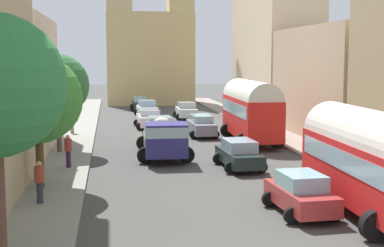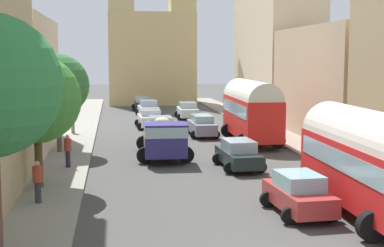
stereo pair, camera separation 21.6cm
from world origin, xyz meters
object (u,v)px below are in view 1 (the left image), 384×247
Objects in this scene: car_0 at (160,128)px; car_7 at (186,110)px; car_2 at (147,108)px; car_3 at (140,103)px; parked_bus_0 at (373,158)px; car_5 at (239,154)px; cargo_truck_0 at (164,139)px; pedestrian_0 at (39,181)px; car_6 at (201,126)px; car_4 at (301,194)px; pedestrian_2 at (72,122)px; parked_bus_1 at (251,108)px; car_1 at (149,119)px; pedestrian_1 at (68,150)px.

car_0 is 13.06m from car_7.
car_2 reaches higher than car_3.
parked_bus_0 is at bearing -80.62° from car_2.
parked_bus_0 reaches higher than car_5.
cargo_truck_0 is 1.96× the size of car_2.
parked_bus_0 reaches higher than pedestrian_0.
car_7 is at bearing 71.44° from pedestrian_0.
car_6 is at bearing 62.35° from pedestrian_0.
car_4 is (3.87, -11.64, -0.40)m from cargo_truck_0.
parked_bus_0 reaches higher than pedestrian_2.
car_7 is (0.48, 23.15, 0.03)m from car_5.
car_3 is 1.01× the size of car_5.
car_0 reaches higher than car_3.
parked_bus_0 is 2.07× the size of car_3.
pedestrian_2 is at bearing -117.80° from car_2.
parked_bus_1 reaches higher than car_1.
pedestrian_2 reaches higher than car_7.
parked_bus_1 is at bearing -75.47° from car_3.
car_4 is (3.32, -34.08, -0.02)m from car_2.
parked_bus_1 is at bearing -71.53° from car_2.
parked_bus_0 is at bearing -41.12° from pedestrian_1.
parked_bus_0 is at bearing -90.19° from parked_bus_1.
cargo_truck_0 is at bearing -93.56° from car_0.
car_7 is (3.50, -2.54, -0.00)m from car_2.
car_3 is (-0.30, 6.18, -0.03)m from car_2.
car_7 is at bearing 67.57° from pedestrian_1.
cargo_truck_0 is 4.84m from car_5.
car_4 is 24.10m from pedestrian_2.
car_2 is at bearing 99.38° from parked_bus_0.
parked_bus_1 is 13.33m from pedestrian_2.
car_5 is (3.43, -16.81, -0.02)m from car_1.
car_1 is 8.89m from car_2.
car_2 is 25.87m from car_5.
parked_bus_0 is 41.39m from car_3.
pedestrian_1 reaches higher than car_2.
car_0 is 21.29m from car_3.
car_2 is at bearing 88.59° from cargo_truck_0.
car_3 is 20.42m from car_6.
car_7 is at bearing 43.91° from pedestrian_2.
pedestrian_2 is (-6.02, -18.18, 0.22)m from car_3.
pedestrian_0 is (-5.85, -22.75, 0.23)m from car_1.
car_3 is 2.42× the size of pedestrian_2.
parked_bus_1 is (0.06, 17.38, 0.20)m from parked_bus_0.
car_6 reaches higher than car_4.
car_3 is (-6.10, 23.54, -1.57)m from parked_bus_1.
pedestrian_2 is (-0.06, 19.63, -0.04)m from pedestrian_0.
parked_bus_0 is 2.11× the size of car_0.
car_0 is 19.29m from car_4.
car_5 is 1.05× the size of car_7.
car_0 reaches higher than car_5.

